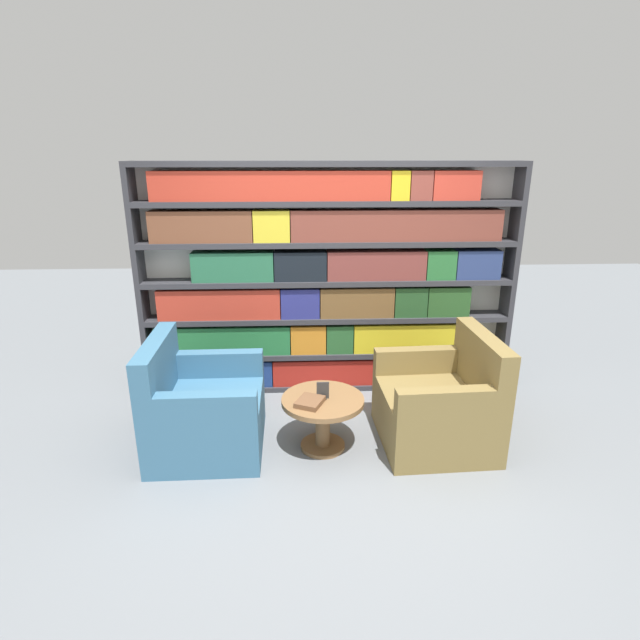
# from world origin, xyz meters

# --- Properties ---
(ground_plane) EXTENTS (14.00, 14.00, 0.00)m
(ground_plane) POSITION_xyz_m (0.00, 0.00, 0.00)
(ground_plane) COLOR slate
(bookshelf) EXTENTS (3.56, 0.30, 2.19)m
(bookshelf) POSITION_xyz_m (-0.02, 1.42, 1.08)
(bookshelf) COLOR silver
(bookshelf) RESTS_ON ground_plane
(armchair_left) EXTENTS (0.87, 0.91, 0.92)m
(armchair_left) POSITION_xyz_m (-1.06, 0.35, 0.31)
(armchair_left) COLOR #386684
(armchair_left) RESTS_ON ground_plane
(armchair_right) EXTENTS (0.89, 0.94, 0.92)m
(armchair_right) POSITION_xyz_m (0.85, 0.35, 0.31)
(armchair_right) COLOR olive
(armchair_right) RESTS_ON ground_plane
(coffee_table) EXTENTS (0.65, 0.65, 0.44)m
(coffee_table) POSITION_xyz_m (-0.10, 0.29, 0.31)
(coffee_table) COLOR brown
(coffee_table) RESTS_ON ground_plane
(table_sign) EXTENTS (0.10, 0.06, 0.14)m
(table_sign) POSITION_xyz_m (-0.10, 0.29, 0.50)
(table_sign) COLOR black
(table_sign) RESTS_ON coffee_table
(stray_book) EXTENTS (0.25, 0.27, 0.04)m
(stray_book) POSITION_xyz_m (-0.21, 0.19, 0.46)
(stray_book) COLOR brown
(stray_book) RESTS_ON coffee_table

